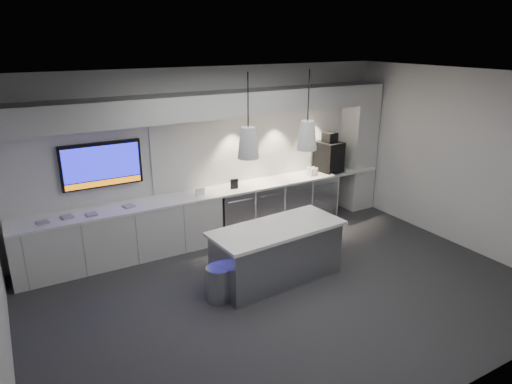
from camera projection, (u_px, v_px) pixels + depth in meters
floor at (286, 291)px, 6.56m from camera, size 7.00×7.00×0.00m
ceiling at (291, 77)px, 5.58m from camera, size 7.00×7.00×0.00m
wall_back at (211, 153)px, 8.12m from camera, size 7.00×0.00×7.00m
wall_front at (446, 273)px, 4.02m from camera, size 7.00×0.00×7.00m
wall_right at (461, 159)px, 7.71m from camera, size 0.00×7.00×7.00m
back_counter at (219, 191)px, 8.06m from camera, size 6.80×0.65×0.04m
left_base_cabinets at (122, 235)px, 7.38m from camera, size 3.30×0.63×0.86m
fridge_unit_a at (233, 213)px, 8.32m from camera, size 0.60×0.61×0.85m
fridge_unit_b at (262, 206)px, 8.62m from camera, size 0.60×0.61×0.85m
fridge_unit_c at (290, 201)px, 8.91m from camera, size 0.60×0.61×0.85m
fridge_unit_d at (316, 195)px, 9.21m from camera, size 0.60×0.61×0.85m
backsplash at (269, 143)px, 8.65m from camera, size 4.60×0.03×1.30m
soffit at (216, 104)px, 7.58m from camera, size 6.90×0.60×0.40m
column at (358, 147)px, 9.44m from camera, size 0.55×0.55×2.60m
wall_tv at (102, 165)px, 7.17m from camera, size 1.25×0.07×0.72m
island at (277, 253)px, 6.78m from camera, size 2.06×1.01×0.85m
bin at (219, 284)px, 6.28m from camera, size 0.36×0.36×0.50m
coffee_machine at (329, 155)px, 9.12m from camera, size 0.49×0.65×0.78m
sign_black at (234, 184)px, 8.09m from camera, size 0.14×0.05×0.18m
sign_white at (200, 192)px, 7.72m from camera, size 0.18×0.05×0.14m
cup_cluster at (312, 171)px, 8.89m from camera, size 0.18×0.18×0.15m
tray_a at (43, 222)px, 6.63m from camera, size 0.18×0.18×0.02m
tray_b at (67, 217)px, 6.83m from camera, size 0.19×0.19×0.02m
tray_c at (91, 214)px, 6.93m from camera, size 0.17×0.17×0.02m
tray_d at (129, 206)px, 7.26m from camera, size 0.19×0.19×0.02m
pendant_left at (248, 143)px, 5.99m from camera, size 0.29×0.29×1.11m
pendant_right at (307, 135)px, 6.44m from camera, size 0.29×0.29×1.11m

